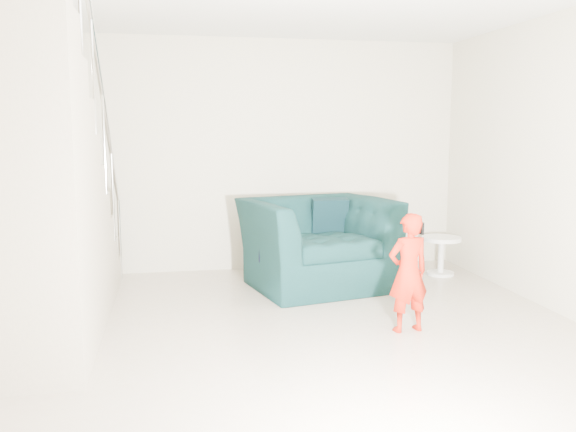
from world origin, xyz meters
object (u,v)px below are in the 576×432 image
Objects in this scene: armchair at (317,243)px; toddler at (408,273)px; side_table at (441,249)px; staircase at (30,223)px.

toddler is (0.39, -1.56, 0.03)m from armchair.
toddler is at bearing -122.18° from side_table.
toddler reaches higher than armchair.
staircase reaches higher than toddler.
toddler is at bearing -6.25° from staircase.
toddler is 2.23× the size of side_table.
side_table is at bearing 19.68° from staircase.
armchair is 0.40× the size of staircase.
side_table is 4.39m from staircase.
staircase is at bearing -160.32° from side_table.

